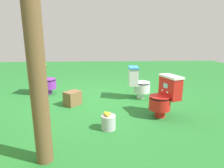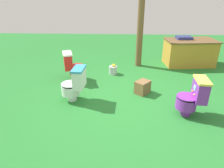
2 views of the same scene
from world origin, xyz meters
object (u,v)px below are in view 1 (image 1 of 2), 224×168
toilet_purple (44,79)px  lemon_bucket (108,122)px  toilet_white (138,82)px  toilet_red (164,96)px  small_crate (73,98)px  wooden_post (38,77)px

toilet_purple → lemon_bucket: size_ratio=2.63×
toilet_white → toilet_red: size_ratio=1.00×
small_crate → lemon_bucket: 1.31m
toilet_white → lemon_bucket: toilet_white is taller
toilet_red → small_crate: 1.83m
toilet_purple → small_crate: 1.17m
toilet_purple → small_crate: toilet_purple is taller
toilet_white → toilet_red: same height
wooden_post → small_crate: bearing=-91.4°
toilet_purple → lemon_bucket: 2.46m
toilet_red → lemon_bucket: toilet_red is taller
toilet_white → lemon_bucket: 1.68m
toilet_red → lemon_bucket: 1.12m
toilet_red → small_crate: bearing=50.2°
toilet_white → lemon_bucket: size_ratio=2.63×
toilet_white → toilet_red: bearing=17.9°
toilet_red → wooden_post: 2.17m
toilet_white → small_crate: 1.50m
toilet_red → small_crate: (1.69, -0.66, -0.23)m
toilet_purple → toilet_red: (-2.48, 1.50, 0.00)m
lemon_bucket → toilet_white: bearing=-115.9°
toilet_purple → toilet_red: bearing=63.8°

